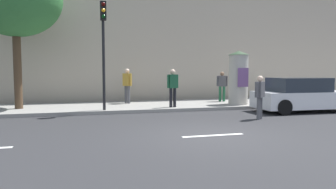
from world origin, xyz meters
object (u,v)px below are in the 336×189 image
object	(u,v)px
pedestrian_in_light_jacket	(173,85)
parked_car_red	(301,95)
pedestrian_in_red_top	(260,94)
pedestrian_with_backpack	(222,84)
traffic_light	(103,38)
poster_column	(238,77)
pedestrian_near_pole	(127,83)

from	to	relation	value
pedestrian_in_light_jacket	parked_car_red	xyz separation A→B (m)	(5.33, -1.86, -0.44)
pedestrian_in_red_top	pedestrian_in_light_jacket	size ratio (longest dim) A/B	0.94
pedestrian_with_backpack	parked_car_red	distance (m)	4.28
pedestrian_in_red_top	parked_car_red	size ratio (longest dim) A/B	0.38
pedestrian_in_light_jacket	parked_car_red	distance (m)	5.66
traffic_light	pedestrian_in_light_jacket	size ratio (longest dim) A/B	2.60
pedestrian_in_light_jacket	poster_column	bearing A→B (deg)	6.39
traffic_light	poster_column	xyz separation A→B (m)	(6.50, 0.71, -1.65)
pedestrian_in_light_jacket	parked_car_red	bearing A→B (deg)	-19.21
pedestrian_near_pole	parked_car_red	size ratio (longest dim) A/B	0.42
pedestrian_in_red_top	pedestrian_near_pole	distance (m)	6.92
parked_car_red	pedestrian_with_backpack	bearing A→B (deg)	118.46
pedestrian_with_backpack	poster_column	bearing A→B (deg)	-84.05
poster_column	pedestrian_in_light_jacket	world-z (taller)	poster_column
pedestrian_near_pole	pedestrian_with_backpack	distance (m)	5.05
pedestrian_with_backpack	pedestrian_in_light_jacket	distance (m)	3.80
traffic_light	pedestrian_near_pole	xyz separation A→B (m)	(1.31, 2.56, -1.94)
traffic_light	pedestrian_in_red_top	distance (m)	6.58
pedestrian_in_red_top	pedestrian_near_pole	world-z (taller)	pedestrian_near_pole
pedestrian_with_backpack	pedestrian_in_light_jacket	xyz separation A→B (m)	(-3.29, -1.89, 0.07)
poster_column	pedestrian_near_pole	size ratio (longest dim) A/B	1.49
traffic_light	parked_car_red	size ratio (longest dim) A/B	1.06
pedestrian_in_red_top	parked_car_red	bearing A→B (deg)	26.29
traffic_light	pedestrian_in_light_jacket	distance (m)	3.65
pedestrian_near_pole	pedestrian_with_backpack	bearing A→B (deg)	-3.91
pedestrian_near_pole	parked_car_red	distance (m)	8.18
pedestrian_with_backpack	parked_car_red	size ratio (longest dim) A/B	0.38
traffic_light	pedestrian_in_red_top	world-z (taller)	traffic_light
traffic_light	pedestrian_near_pole	world-z (taller)	traffic_light
pedestrian_in_red_top	pedestrian_with_backpack	distance (m)	5.28
poster_column	pedestrian_in_red_top	size ratio (longest dim) A/B	1.62
traffic_light	poster_column	world-z (taller)	traffic_light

